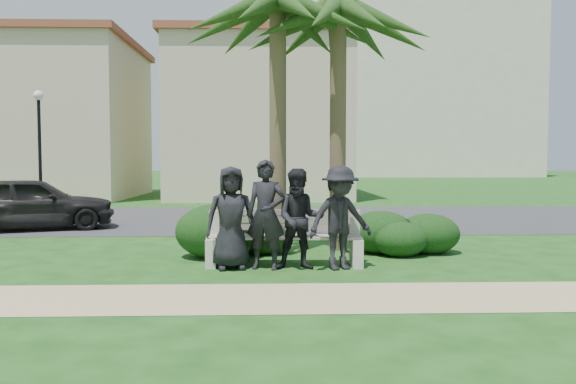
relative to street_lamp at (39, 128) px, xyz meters
name	(u,v)px	position (x,y,z in m)	size (l,w,h in m)	color
ground	(304,270)	(9.00, -12.00, -2.94)	(160.00, 160.00, 0.00)	#164112
footpath	(313,298)	(9.00, -13.80, -2.94)	(30.00, 1.60, 0.01)	tan
asphalt_street	(288,218)	(9.00, -4.00, -2.94)	(160.00, 8.00, 0.01)	#2D2D30
stucco_bldg_left	(27,119)	(-3.00, 6.00, 0.72)	(10.40, 8.40, 7.30)	beige
stucco_bldg_right	(260,120)	(8.00, 6.00, 0.72)	(8.40, 8.40, 7.30)	beige
hotel_tower	(398,57)	(23.00, 43.00, 10.46)	(26.00, 18.00, 37.30)	#F1E4C9
street_lamp	(39,128)	(0.00, 0.00, 0.00)	(0.36, 0.36, 4.29)	black
park_bench	(284,241)	(8.69, -11.59, -2.54)	(2.59, 0.68, 0.90)	gray
man_a	(231,218)	(7.82, -11.86, -2.11)	(0.81, 0.53, 1.67)	black
man_b	(266,214)	(8.38, -11.88, -2.06)	(0.65, 0.42, 1.77)	black
man_c	(300,219)	(8.93, -11.91, -2.13)	(0.79, 0.62, 1.63)	black
man_d	(340,218)	(9.57, -11.95, -2.11)	(1.08, 0.62, 1.67)	black
hedge_b	(218,230)	(7.50, -10.75, -2.44)	(1.55, 1.28, 1.01)	black
hedge_c	(261,233)	(8.27, -10.38, -2.55)	(1.19, 0.99, 0.78)	black
hedge_d	(381,231)	(10.55, -10.37, -2.53)	(1.27, 1.05, 0.83)	black
hedge_e	(400,238)	(10.84, -10.75, -2.62)	(1.00, 0.83, 0.65)	black
hedge_f	(428,233)	(11.45, -10.43, -2.55)	(1.19, 0.99, 0.78)	black
palm_left	(278,5)	(8.60, -10.17, 1.74)	(3.00, 3.00, 5.65)	brown
palm_right	(338,12)	(9.78, -9.93, 1.68)	(3.00, 3.00, 5.59)	brown
car_a	(32,203)	(2.44, -6.60, -2.27)	(1.59, 3.96, 1.35)	black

